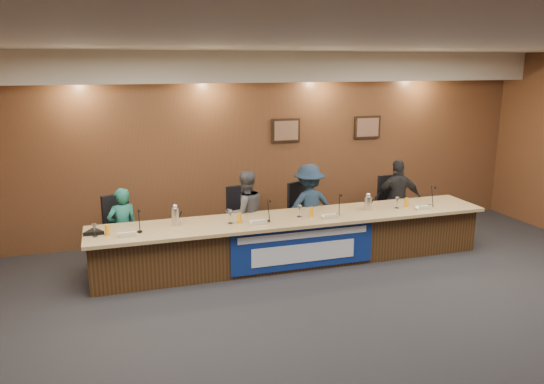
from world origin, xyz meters
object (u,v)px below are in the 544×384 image
Objects in this scene: office_chair_d at (394,210)px; speakerphone at (94,232)px; office_chair_b at (244,224)px; panelist_c at (309,207)px; office_chair_a at (123,236)px; dais_body at (294,241)px; carafe_right at (368,203)px; banner at (304,248)px; carafe_left at (175,217)px; panelist_a at (123,229)px; panelist_b at (245,213)px; office_chair_c at (306,219)px; panelist_d at (398,200)px.

office_chair_d is 1.50× the size of speakerphone.
office_chair_b is 2.73m from office_chair_d.
panelist_c is 2.97m from office_chair_a.
dais_body is 27.66× the size of carafe_right.
carafe_right reaches higher than office_chair_a.
speakerphone is (-2.90, 0.42, 0.40)m from banner.
office_chair_b is at bearing 159.56° from carafe_right.
office_chair_d is 1.84× the size of carafe_left.
carafe_right reaches higher than office_chair_b.
panelist_a is 0.87× the size of panelist_c.
office_chair_b is 1.37m from carafe_left.
panelist_b is 5.30× the size of carafe_left.
office_chair_c is 1.00× the size of office_chair_d.
panelist_a is 2.59× the size of office_chair_a.
office_chair_c is at bearing 10.95° from speakerphone.
office_chair_b is at bearing 14.59° from panelist_d.
panelist_d is 5.04m from speakerphone.
carafe_right is 4.12m from speakerphone.
panelist_b is 2.88× the size of office_chair_b.
office_chair_a is at bearing 58.72° from speakerphone.
banner is 1.77× the size of panelist_a.
panelist_c reaches higher than panelist_a.
banner is at bearing 41.27° from panelist_d.
office_chair_c is at bearing 66.97° from banner.
office_chair_a is at bearing 156.98° from banner.
office_chair_c is at bearing -93.36° from panelist_c.
office_chair_a is (-2.51, 0.65, 0.13)m from dais_body.
panelist_a is at bearing -8.78° from panelist_b.
panelist_a reaches higher than office_chair_d.
office_chair_b is (1.88, 0.00, 0.00)m from office_chair_a.
panelist_d is at bearing -92.69° from office_chair_d.
carafe_right is (3.73, -0.69, 0.38)m from office_chair_a.
panelist_a reaches higher than dais_body.
dais_body is 12.50× the size of office_chair_a.
office_chair_a is (-2.96, 0.10, -0.23)m from panelist_c.
dais_body is 2.59m from office_chair_a.
office_chair_a is at bearing 156.20° from office_chair_c.
carafe_right is at bearing -32.15° from office_chair_a.
panelist_b is 2.88× the size of office_chair_a.
panelist_c is 6.54× the size of carafe_right.
office_chair_a is 3.81m from carafe_right.
office_chair_d is at bearing -21.71° from office_chair_a.
panelist_d reaches higher than carafe_right.
office_chair_d is at bearing -7.03° from office_chair_b.
office_chair_a is 2.96m from office_chair_c.
office_chair_d is at bearing 26.79° from banner.
banner is 2.70m from panelist_a.
panelist_b is at bearing 162.77° from panelist_a.
carafe_right is at bearing -27.47° from office_chair_b.
dais_body is 12.50× the size of office_chair_b.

